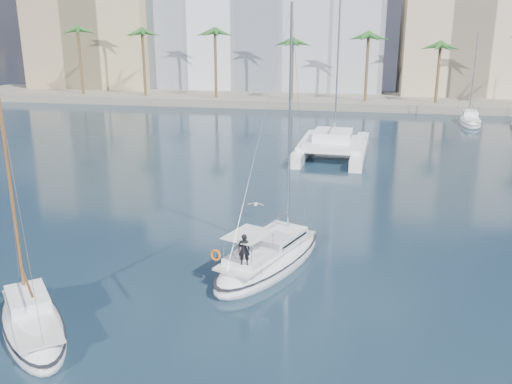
# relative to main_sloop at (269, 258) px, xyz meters

# --- Properties ---
(ground) EXTENTS (160.00, 160.00, 0.00)m
(ground) POSITION_rel_main_sloop_xyz_m (-0.58, 1.71, -0.50)
(ground) COLOR black
(ground) RESTS_ON ground
(quay) EXTENTS (120.00, 14.00, 1.20)m
(quay) POSITION_rel_main_sloop_xyz_m (-0.58, 62.71, 0.10)
(quay) COLOR gray
(quay) RESTS_ON ground
(building_modern) EXTENTS (42.00, 16.00, 28.00)m
(building_modern) POSITION_rel_main_sloop_xyz_m (-12.58, 74.71, 13.50)
(building_modern) COLOR white
(building_modern) RESTS_ON ground
(building_tan_left) EXTENTS (22.00, 14.00, 22.00)m
(building_tan_left) POSITION_rel_main_sloop_xyz_m (-42.58, 70.71, 10.50)
(building_tan_left) COLOR tan
(building_tan_left) RESTS_ON ground
(building_beige) EXTENTS (20.00, 14.00, 20.00)m
(building_beige) POSITION_rel_main_sloop_xyz_m (21.42, 71.71, 9.50)
(building_beige) COLOR #C7AE8F
(building_beige) RESTS_ON ground
(palm_left) EXTENTS (3.60, 3.60, 12.30)m
(palm_left) POSITION_rel_main_sloop_xyz_m (-34.58, 58.71, 9.78)
(palm_left) COLOR brown
(palm_left) RESTS_ON ground
(palm_centre) EXTENTS (3.60, 3.60, 12.30)m
(palm_centre) POSITION_rel_main_sloop_xyz_m (-0.58, 58.71, 9.78)
(palm_centre) COLOR brown
(palm_centre) RESTS_ON ground
(main_sloop) EXTENTS (6.87, 10.82, 15.35)m
(main_sloop) POSITION_rel_main_sloop_xyz_m (0.00, 0.00, 0.00)
(main_sloop) COLOR white
(main_sloop) RESTS_ON ground
(small_sloop) EXTENTS (7.16, 7.98, 11.76)m
(small_sloop) POSITION_rel_main_sloop_xyz_m (-9.61, -8.97, -0.07)
(small_sloop) COLOR white
(small_sloop) RESTS_ON ground
(catamaran) EXTENTS (7.65, 14.11, 19.81)m
(catamaran) POSITION_rel_main_sloop_xyz_m (2.23, 28.06, 0.69)
(catamaran) COLOR white
(catamaran) RESTS_ON ground
(seagull) EXTENTS (1.18, 0.51, 0.22)m
(seagull) POSITION_rel_main_sloop_xyz_m (-2.19, 7.86, 0.56)
(seagull) COLOR silver
(seagull) RESTS_ON ground
(moored_yacht_a) EXTENTS (3.37, 9.52, 11.90)m
(moored_yacht_a) POSITION_rel_main_sloop_xyz_m (19.42, 48.71, -0.50)
(moored_yacht_a) COLOR white
(moored_yacht_a) RESTS_ON ground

